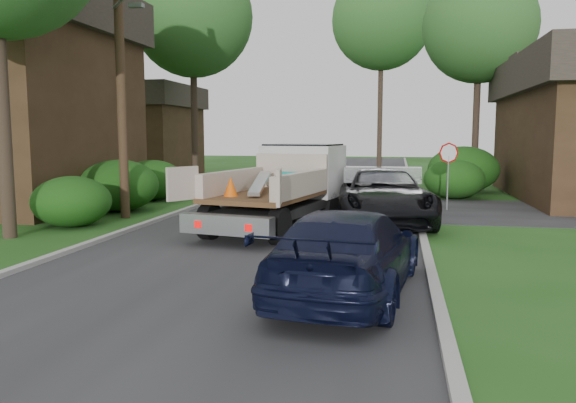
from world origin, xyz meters
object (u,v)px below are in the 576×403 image
Objects in this scene: house_left_far at (135,130)px; black_pickup at (382,196)px; stop_sign at (448,162)px; tree_center_far at (382,20)px; flatbed_truck at (289,181)px; navy_suv at (348,252)px; tree_left_back at (35,5)px; tree_right_far at (480,27)px; tree_left_far at (192,17)px; utility_pole at (120,59)px.

house_left_far is 1.23× the size of black_pickup.
stop_sign is 23.15m from tree_center_far.
navy_suv is at bearing -60.20° from flatbed_truck.
black_pickup is (16.93, -7.49, -8.13)m from tree_left_back.
stop_sign is at bearing -95.71° from navy_suv.
stop_sign reaches higher than black_pickup.
stop_sign is at bearing 49.33° from black_pickup.
tree_right_far reaches higher than black_pickup.
tree_left_back is (-6.50, -4.00, -0.00)m from tree_left_far.
navy_suv is at bearing -99.98° from black_pickup.
house_left_far is 1.48× the size of navy_suv.
tree_center_far is 2.85× the size of navy_suv.
utility_pole is 0.83× the size of tree_left_back.
house_left_far is 9.81m from tree_left_far.
tree_center_far reaches higher than stop_sign.
utility_pole is at bearing -130.84° from tree_right_far.
utility_pole is 1.32× the size of house_left_far.
flatbed_truck reaches higher than black_pickup.
flatbed_truck is (7.64, -12.31, -7.64)m from tree_left_far.
tree_left_back reaches higher than utility_pole.
flatbed_truck is (-7.36, -15.31, -7.14)m from tree_right_far.
tree_left_far is 17.52m from black_pickup.
flatbed_truck is (13.64, -17.31, -1.71)m from house_left_far.
house_left_far is (-8.02, 17.02, -2.12)m from utility_pole.
tree_center_far is at bearing 73.35° from utility_pole.
tree_left_back is at bearing 160.78° from flatbed_truck.
tree_left_far is 7.63m from tree_left_back.
black_pickup is at bearing -87.82° from tree_center_far.
tree_left_back is at bearing -148.39° from tree_left_far.
tree_left_back is at bearing -161.97° from tree_right_far.
tree_right_far is 1.88× the size of black_pickup.
utility_pole reaches higher than navy_suv.
utility_pole is at bearing -64.77° from house_left_far.
flatbed_truck is 2.95m from black_pickup.
tree_right_far is at bearing 78.19° from stop_sign.
tree_left_far is at bearing 147.79° from stop_sign.
tree_left_far is at bearing -39.81° from house_left_far.
tree_left_back is (-19.20, 4.00, 7.20)m from stop_sign.
flatbed_truck is at bearing -2.93° from utility_pole.
utility_pole is 26.75m from tree_center_far.
utility_pole is at bearing -171.72° from flatbed_truck.
tree_center_far is at bearing 97.00° from flatbed_truck.
stop_sign is 0.25× the size of utility_pole.
house_left_far reaches higher than black_pickup.
tree_right_far is (21.00, -2.00, 5.43)m from house_left_far.
tree_center_far reaches higher than utility_pole.
tree_left_far is 1.77× the size of flatbed_truck.
tree_center_far is at bearing 27.30° from house_left_far.
tree_right_far is at bearing 11.31° from tree_left_far.
tree_right_far is 2.25× the size of navy_suv.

